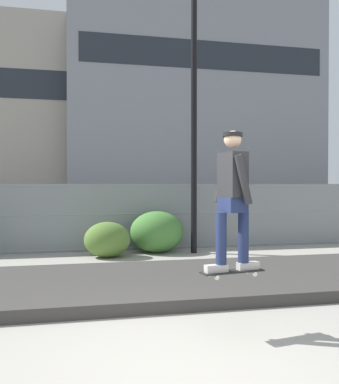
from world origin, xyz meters
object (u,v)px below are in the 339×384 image
at_px(shrub_right, 157,232).
at_px(street_lamp, 194,78).
at_px(parked_car_mid, 150,213).
at_px(skateboard, 232,272).
at_px(skater, 232,192).
at_px(shrub_center, 107,240).

bearing_deg(shrub_right, street_lamp, -15.67).
bearing_deg(parked_car_mid, skateboard, -93.88).
bearing_deg(skater, parked_car_mid, 86.12).
relative_size(skateboard, parked_car_mid, 0.18).
bearing_deg(skater, shrub_center, 100.76).
height_order(skateboard, street_lamp, street_lamp).
xyz_separation_m(street_lamp, shrub_right, (-0.96, 0.27, -4.10)).
distance_m(street_lamp, shrub_right, 4.21).
xyz_separation_m(skater, parked_car_mid, (0.67, 9.89, -0.89)).
height_order(parked_car_mid, shrub_right, parked_car_mid).
distance_m(skateboard, shrub_right, 6.32).
distance_m(shrub_center, shrub_right, 1.44).
distance_m(skateboard, shrub_center, 5.95).
bearing_deg(shrub_center, skateboard, -79.24).
bearing_deg(parked_car_mid, street_lamp, -82.10).
height_order(street_lamp, shrub_center, street_lamp).
relative_size(skateboard, street_lamp, 0.11).
bearing_deg(skater, shrub_right, 87.78).
height_order(skater, parked_car_mid, skater).
relative_size(skater, shrub_center, 1.46).
bearing_deg(shrub_right, skateboard, -92.22).
relative_size(parked_car_mid, shrub_center, 3.86).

